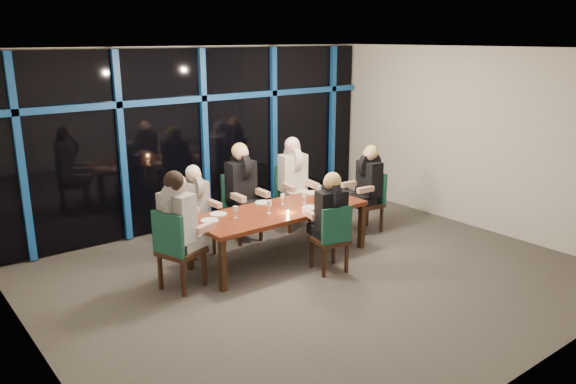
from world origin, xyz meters
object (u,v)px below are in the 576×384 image
Objects in this scene: diner_near_mid at (330,207)px; chair_far_left at (194,220)px; diner_end_left at (179,213)px; diner_far_left at (196,197)px; diner_far_mid at (242,178)px; diner_end_right at (368,176)px; dining_table at (279,214)px; diner_far_right at (294,170)px; wine_bottle at (334,191)px; chair_far_mid at (240,203)px; chair_end_right at (371,198)px; water_pitcher at (329,196)px; chair_far_right at (291,193)px; chair_end_left at (176,246)px; chair_near_mid at (332,235)px.

chair_far_left is at bearing -44.56° from diner_near_mid.
diner_far_left is at bearing -57.96° from diner_end_left.
diner_far_mid is 2.06m from diner_end_right.
diner_far_right is at bearing 42.69° from dining_table.
diner_far_left is 0.87× the size of diner_far_right.
wine_bottle reaches higher than dining_table.
diner_end_left is at bearing -178.82° from dining_table.
chair_end_right is (1.94, -0.99, -0.04)m from chair_far_mid.
diner_far_right reaches higher than water_pitcher.
chair_far_left is 0.89× the size of diner_far_right.
chair_far_right is 1.03× the size of diner_far_right.
diner_near_mid is at bearing -135.79° from wine_bottle.
diner_end_left is 2.60m from wine_bottle.
diner_far_mid is at bearing -109.33° from chair_end_right.
chair_end_left is 1.28m from diner_far_left.
chair_near_mid is (-0.77, -1.88, -0.05)m from chair_far_right.
chair_end_left is 1.04× the size of diner_far_right.
diner_end_left is (-0.73, -0.99, 0.50)m from chair_far_left.
chair_far_left is 0.96× the size of diner_end_right.
water_pitcher is at bearing -92.35° from chair_far_right.
diner_near_mid is (-1.68, -0.84, 0.37)m from chair_end_right.
dining_table is at bearing -61.67° from chair_near_mid.
chair_end_right is at bearing 90.00° from diner_end_right.
chair_far_right is 1.32m from diner_end_right.
diner_far_left reaches higher than chair_far_left.
dining_table is at bearing -49.13° from diner_far_left.
chair_far_right is at bearing 88.61° from wine_bottle.
chair_far_right is 1.27m from water_pitcher.
chair_far_left is 1.31m from chair_end_left.
diner_far_mid is (0.87, 0.01, 0.50)m from chair_far_left.
chair_end_left is 3.64m from chair_end_right.
diner_end_right is at bearing -24.59° from diner_far_mid.
diner_end_left reaches higher than diner_far_left.
chair_end_left is at bearing -7.96° from diner_near_mid.
chair_end_left is at bearing -145.50° from chair_far_mid.
diner_far_left is (0.01, -0.08, 0.37)m from chair_far_left.
dining_table is at bearing -89.16° from diner_far_mid.
wine_bottle reaches higher than chair_far_left.
diner_far_left is (0.82, 0.94, 0.29)m from chair_end_left.
diner_near_mid is at bearing -114.15° from water_pitcher.
diner_far_left reaches higher than chair_end_right.
diner_end_left reaches higher than diner_end_right.
diner_end_right is 1.81m from diner_near_mid.
dining_table is 2.50× the size of diner_end_left.
chair_far_mid is 1.02× the size of diner_end_left.
diner_end_left is (-1.85, 0.83, 0.48)m from chair_near_mid.
diner_far_left is 0.96× the size of diner_near_mid.
chair_end_left is 1.11× the size of diner_end_right.
diner_far_mid is 1.77m from diner_near_mid.
chair_end_right is at bearing -23.82° from diner_far_mid.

